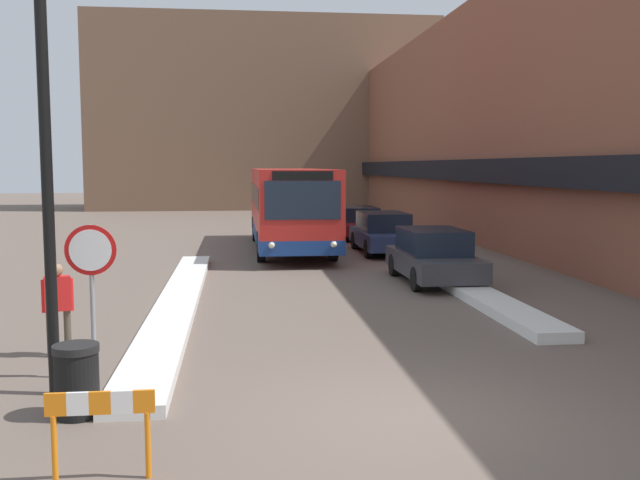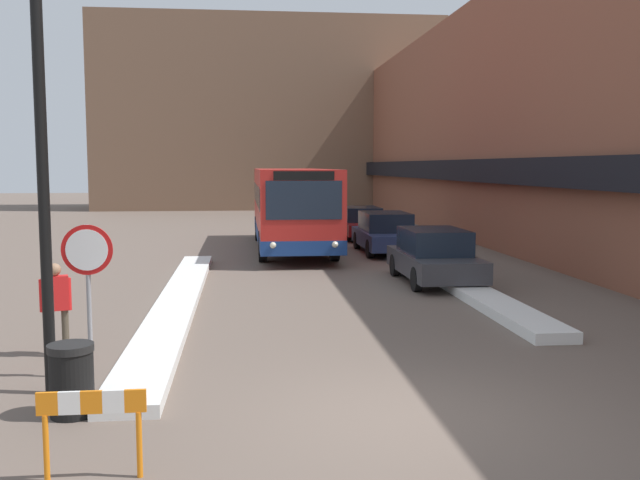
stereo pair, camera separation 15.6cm
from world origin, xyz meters
TOP-DOWN VIEW (x-y plane):
  - ground_plane at (0.00, 0.00)m, footprint 160.00×160.00m
  - building_row_right at (9.98, 24.00)m, footprint 5.50×60.00m
  - building_backdrop_far at (0.00, 47.34)m, footprint 26.00×8.00m
  - snow_bank_left at (-3.60, 7.86)m, footprint 0.90×15.23m
  - snow_bank_right at (3.60, 8.48)m, footprint 0.90×10.31m
  - city_bus at (-0.20, 18.63)m, footprint 2.72×11.22m
  - parked_car_front at (3.20, 10.40)m, footprint 1.86×4.29m
  - parked_car_middle at (3.20, 17.26)m, footprint 1.90×4.57m
  - parked_car_back at (3.20, 22.85)m, footprint 1.83×4.57m
  - stop_sign at (-4.40, 2.18)m, footprint 0.76×0.08m
  - street_lamp at (-4.56, 1.48)m, footprint 1.46×0.36m
  - pedestrian at (-5.25, 3.59)m, footprint 0.50×0.31m
  - trash_bin at (-4.29, 0.51)m, footprint 0.59×0.59m
  - construction_barricade at (-3.63, -1.46)m, footprint 1.10×0.06m

SIDE VIEW (x-z plane):
  - ground_plane at x=0.00m, z-range 0.00..0.00m
  - snow_bank_left at x=-3.60m, z-range 0.00..0.19m
  - snow_bank_right at x=3.60m, z-range 0.00..0.22m
  - trash_bin at x=-4.29m, z-range 0.00..0.95m
  - construction_barricade at x=-3.63m, z-range 0.20..1.14m
  - parked_car_back at x=3.20m, z-range 0.01..1.41m
  - parked_car_front at x=3.20m, z-range 0.00..1.49m
  - parked_car_middle at x=3.20m, z-range 0.00..1.51m
  - pedestrian at x=-5.25m, z-range 0.16..1.75m
  - city_bus at x=-0.20m, z-range 0.14..3.26m
  - stop_sign at x=-4.40m, z-range 0.53..2.89m
  - street_lamp at x=-4.56m, z-range 0.80..8.23m
  - building_row_right at x=9.98m, z-range -0.02..10.13m
  - building_backdrop_far at x=0.00m, z-range 0.00..14.21m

